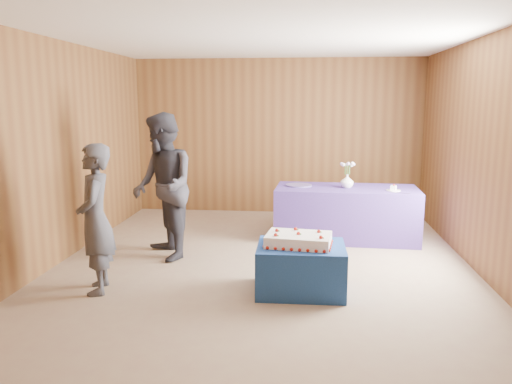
# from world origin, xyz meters

# --- Properties ---
(ground) EXTENTS (6.00, 6.00, 0.00)m
(ground) POSITION_xyz_m (0.00, 0.00, 0.00)
(ground) COLOR gray
(ground) RESTS_ON ground
(room_shell) EXTENTS (5.04, 6.04, 2.72)m
(room_shell) POSITION_xyz_m (0.00, 0.00, 1.80)
(room_shell) COLOR brown
(room_shell) RESTS_ON ground
(cake_table) EXTENTS (0.91, 0.71, 0.50)m
(cake_table) POSITION_xyz_m (0.47, -0.81, 0.25)
(cake_table) COLOR #1C429A
(cake_table) RESTS_ON ground
(serving_table) EXTENTS (2.04, 0.99, 0.75)m
(serving_table) POSITION_xyz_m (1.09, 1.31, 0.38)
(serving_table) COLOR #4A328A
(serving_table) RESTS_ON ground
(sheet_cake) EXTENTS (0.73, 0.54, 0.16)m
(sheet_cake) POSITION_xyz_m (0.44, -0.81, 0.56)
(sheet_cake) COLOR white
(sheet_cake) RESTS_ON cake_table
(vase) EXTENTS (0.24, 0.24, 0.19)m
(vase) POSITION_xyz_m (1.09, 1.30, 0.85)
(vase) COLOR white
(vase) RESTS_ON serving_table
(flower_spray) EXTENTS (0.22, 0.22, 0.16)m
(flower_spray) POSITION_xyz_m (1.09, 1.30, 1.08)
(flower_spray) COLOR #336628
(flower_spray) RESTS_ON vase
(platter) EXTENTS (0.46, 0.46, 0.02)m
(platter) POSITION_xyz_m (0.41, 1.39, 0.76)
(platter) COLOR #584992
(platter) RESTS_ON serving_table
(plate) EXTENTS (0.24, 0.24, 0.01)m
(plate) POSITION_xyz_m (1.71, 1.11, 0.76)
(plate) COLOR silver
(plate) RESTS_ON serving_table
(cake_slice) EXTENTS (0.09, 0.08, 0.09)m
(cake_slice) POSITION_xyz_m (1.71, 1.11, 0.79)
(cake_slice) COLOR white
(cake_slice) RESTS_ON plate
(knife) EXTENTS (0.24, 0.14, 0.00)m
(knife) POSITION_xyz_m (1.77, 0.95, 0.75)
(knife) COLOR silver
(knife) RESTS_ON serving_table
(guest_left) EXTENTS (0.52, 0.65, 1.55)m
(guest_left) POSITION_xyz_m (-1.64, -1.01, 0.77)
(guest_left) COLOR #3C3E47
(guest_left) RESTS_ON ground
(guest_right) EXTENTS (1.05, 1.12, 1.84)m
(guest_right) POSITION_xyz_m (-1.26, 0.17, 0.92)
(guest_right) COLOR #2F2E38
(guest_right) RESTS_ON ground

